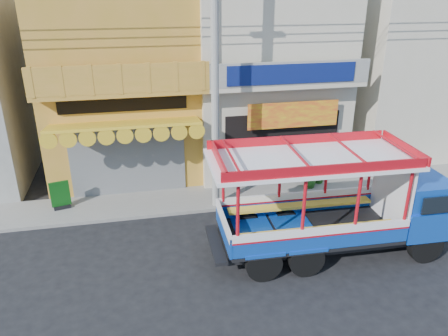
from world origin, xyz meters
name	(u,v)px	position (x,y,z in m)	size (l,w,h in m)	color
ground	(269,255)	(0.00, 0.00, 0.00)	(90.00, 90.00, 0.00)	black
sidewalk	(238,195)	(0.00, 4.00, 0.06)	(30.00, 2.00, 0.12)	slate
shophouse_left	(122,74)	(-4.00, 7.96, 4.11)	(6.00, 7.50, 8.24)	#B18627
shophouse_right	(263,68)	(2.00, 7.96, 4.11)	(6.00, 6.75, 8.24)	beige
party_pilaster	(207,89)	(-1.00, 4.85, 4.00)	(0.35, 0.30, 8.00)	beige
filler_building_right	(405,69)	(9.00, 8.00, 3.80)	(6.00, 6.00, 7.60)	beige
utility_pole	(219,68)	(-0.85, 3.30, 5.03)	(28.00, 0.26, 9.00)	gray
songthaew_truck	(353,202)	(2.42, -0.20, 1.63)	(7.32, 2.62, 3.39)	black
green_sign	(61,197)	(-6.43, 4.17, 0.55)	(0.67, 0.44, 1.03)	black
potted_plant_b	(318,169)	(3.37, 4.38, 0.67)	(0.60, 0.49, 1.10)	#29661D
potted_plant_c	(310,176)	(2.88, 4.00, 0.58)	(0.52, 0.52, 0.92)	#29661D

